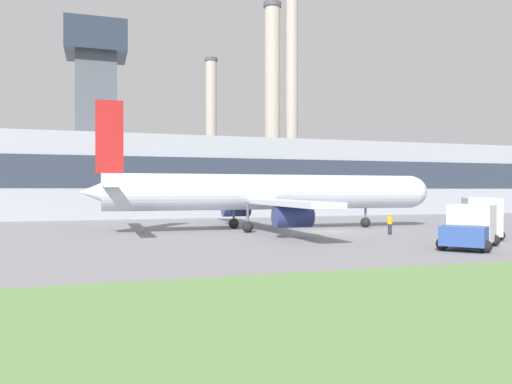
{
  "coord_description": "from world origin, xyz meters",
  "views": [
    {
      "loc": [
        -17.71,
        -36.21,
        3.32
      ],
      "look_at": [
        -5.15,
        2.85,
        3.14
      ],
      "focal_mm": 35.0,
      "sensor_mm": 36.0,
      "label": 1
    }
  ],
  "objects_px": {
    "airplane": "(266,193)",
    "baggage_truck": "(479,218)",
    "ground_crew_person": "(390,224)",
    "fuel_truck": "(470,227)",
    "pushback_tug": "(468,216)"
  },
  "relations": [
    {
      "from": "airplane",
      "to": "ground_crew_person",
      "type": "relative_size",
      "value": 18.75
    },
    {
      "from": "baggage_truck",
      "to": "ground_crew_person",
      "type": "bearing_deg",
      "value": 136.74
    },
    {
      "from": "airplane",
      "to": "pushback_tug",
      "type": "bearing_deg",
      "value": -7.06
    },
    {
      "from": "pushback_tug",
      "to": "ground_crew_person",
      "type": "height_order",
      "value": "pushback_tug"
    },
    {
      "from": "baggage_truck",
      "to": "fuel_truck",
      "type": "xyz_separation_m",
      "value": [
        -4.61,
        -4.43,
        -0.15
      ]
    },
    {
      "from": "airplane",
      "to": "ground_crew_person",
      "type": "height_order",
      "value": "airplane"
    },
    {
      "from": "baggage_truck",
      "to": "ground_crew_person",
      "type": "distance_m",
      "value": 6.07
    },
    {
      "from": "pushback_tug",
      "to": "fuel_truck",
      "type": "bearing_deg",
      "value": -130.63
    },
    {
      "from": "airplane",
      "to": "fuel_truck",
      "type": "distance_m",
      "value": 17.18
    },
    {
      "from": "ground_crew_person",
      "to": "airplane",
      "type": "bearing_deg",
      "value": 136.38
    },
    {
      "from": "pushback_tug",
      "to": "baggage_truck",
      "type": "relative_size",
      "value": 0.66
    },
    {
      "from": "airplane",
      "to": "baggage_truck",
      "type": "xyz_separation_m",
      "value": [
        11.71,
        -11.11,
        -1.7
      ]
    },
    {
      "from": "airplane",
      "to": "baggage_truck",
      "type": "relative_size",
      "value": 4.78
    },
    {
      "from": "airplane",
      "to": "ground_crew_person",
      "type": "bearing_deg",
      "value": -43.62
    },
    {
      "from": "baggage_truck",
      "to": "ground_crew_person",
      "type": "relative_size",
      "value": 3.92
    }
  ]
}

